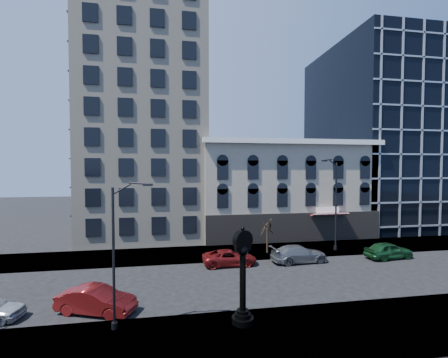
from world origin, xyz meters
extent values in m
plane|color=black|center=(0.00, 0.00, 0.00)|extent=(160.00, 160.00, 0.00)
cube|color=gray|center=(0.00, 8.00, 0.06)|extent=(160.00, 6.00, 0.12)
cube|color=gray|center=(0.00, -8.00, 0.06)|extent=(160.00, 6.00, 0.12)
cube|color=beige|center=(-6.00, 19.00, 19.00)|extent=(15.00, 15.00, 38.00)
cube|color=#9E9582|center=(12.00, 16.00, 6.00)|extent=(22.00, 10.00, 12.00)
cube|color=white|center=(12.00, 10.80, 12.20)|extent=(22.60, 0.80, 0.60)
cube|color=black|center=(12.00, 10.95, 1.80)|extent=(22.00, 0.30, 3.60)
cube|color=maroon|center=(16.00, 10.40, 3.40)|extent=(4.50, 1.18, 0.55)
cube|color=black|center=(32.00, 21.00, 14.00)|extent=(20.00, 20.00, 28.00)
cylinder|color=black|center=(1.32, -6.55, 0.29)|extent=(1.26, 1.26, 0.34)
cylinder|color=black|center=(1.32, -6.55, 0.58)|extent=(0.92, 0.92, 0.23)
cylinder|color=black|center=(1.32, -6.55, 0.79)|extent=(0.69, 0.69, 0.18)
cylinder|color=black|center=(1.32, -6.55, 2.53)|extent=(0.37, 0.37, 3.33)
sphere|color=black|center=(1.32, -6.55, 4.31)|extent=(0.64, 0.64, 0.64)
cube|color=black|center=(1.32, -6.55, 4.42)|extent=(1.04, 0.66, 0.29)
cylinder|color=black|center=(1.32, -6.55, 4.88)|extent=(1.24, 0.84, 1.19)
cylinder|color=white|center=(1.32, -6.74, 4.88)|extent=(0.93, 0.45, 1.01)
cylinder|color=white|center=(1.32, -6.35, 4.88)|extent=(0.93, 0.45, 1.01)
sphere|color=black|center=(1.32, -6.55, 5.57)|extent=(0.23, 0.23, 0.23)
cylinder|color=black|center=(-5.80, -6.00, 4.03)|extent=(0.15, 0.15, 7.81)
cylinder|color=black|center=(-5.80, -6.00, 0.30)|extent=(0.33, 0.33, 0.36)
cube|color=black|center=(-4.09, -6.25, 8.07)|extent=(0.52, 0.27, 0.13)
cylinder|color=black|center=(14.75, 6.79, 4.86)|extent=(0.18, 0.18, 9.48)
cylinder|color=black|center=(14.75, 6.79, 0.34)|extent=(0.40, 0.40, 0.44)
cube|color=black|center=(12.79, 6.03, 9.77)|extent=(0.65, 0.45, 0.15)
cylinder|color=black|center=(7.11, 6.97, 1.41)|extent=(0.21, 0.21, 2.59)
imported|color=maroon|center=(-7.32, -3.64, 0.80)|extent=(5.12, 3.25, 1.59)
imported|color=maroon|center=(2.52, 4.06, 0.70)|extent=(5.07, 2.45, 1.39)
imported|color=#595B60|center=(9.24, 3.82, 0.79)|extent=(5.57, 2.55, 1.58)
imported|color=#143F1E|center=(18.51, 3.45, 0.81)|extent=(4.95, 2.41, 1.63)
camera|label=1|loc=(-2.50, -22.97, 8.95)|focal=24.00mm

